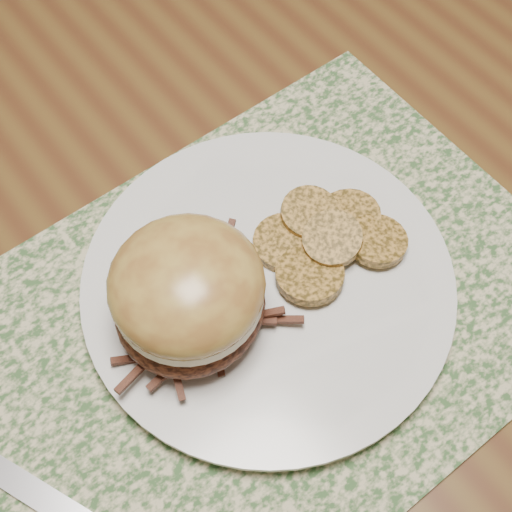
{
  "coord_description": "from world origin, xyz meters",
  "views": [
    {
      "loc": [
        -0.28,
        -0.32,
        1.23
      ],
      "look_at": [
        -0.13,
        -0.13,
        0.79
      ],
      "focal_mm": 50.0,
      "sensor_mm": 36.0,
      "label": 1
    }
  ],
  "objects_px": {
    "pork_sandwich": "(188,294)",
    "fork": "(16,481)",
    "dining_table": "(283,158)",
    "dinner_plate": "(268,284)"
  },
  "relations": [
    {
      "from": "pork_sandwich",
      "to": "fork",
      "type": "height_order",
      "value": "pork_sandwich"
    },
    {
      "from": "dinner_plate",
      "to": "pork_sandwich",
      "type": "distance_m",
      "value": 0.08
    },
    {
      "from": "dining_table",
      "to": "pork_sandwich",
      "type": "relative_size",
      "value": 10.76
    },
    {
      "from": "dinner_plate",
      "to": "pork_sandwich",
      "type": "relative_size",
      "value": 1.87
    },
    {
      "from": "dining_table",
      "to": "fork",
      "type": "bearing_deg",
      "value": -156.78
    },
    {
      "from": "fork",
      "to": "pork_sandwich",
      "type": "bearing_deg",
      "value": -16.36
    },
    {
      "from": "dining_table",
      "to": "pork_sandwich",
      "type": "bearing_deg",
      "value": -145.81
    },
    {
      "from": "fork",
      "to": "dinner_plate",
      "type": "bearing_deg",
      "value": -20.52
    },
    {
      "from": "pork_sandwich",
      "to": "fork",
      "type": "xyz_separation_m",
      "value": [
        -0.16,
        -0.02,
        -0.05
      ]
    },
    {
      "from": "dining_table",
      "to": "fork",
      "type": "distance_m",
      "value": 0.39
    }
  ]
}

